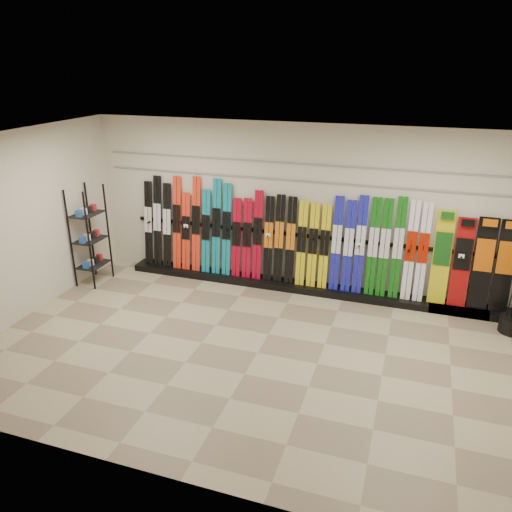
% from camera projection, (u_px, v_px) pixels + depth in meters
% --- Properties ---
extents(floor, '(8.00, 8.00, 0.00)m').
position_uv_depth(floor, '(257.00, 353.00, 7.27)').
color(floor, '#87755D').
rests_on(floor, ground).
extents(back_wall, '(8.00, 0.00, 8.00)m').
position_uv_depth(back_wall, '(301.00, 208.00, 8.92)').
color(back_wall, beige).
rests_on(back_wall, floor).
extents(left_wall, '(0.00, 5.00, 5.00)m').
position_uv_depth(left_wall, '(18.00, 228.00, 7.89)').
color(left_wall, beige).
rests_on(left_wall, floor).
extents(ceiling, '(8.00, 8.00, 0.00)m').
position_uv_depth(ceiling, '(258.00, 145.00, 6.16)').
color(ceiling, silver).
rests_on(ceiling, back_wall).
extents(ski_rack_base, '(8.00, 0.40, 0.12)m').
position_uv_depth(ski_rack_base, '(308.00, 288.00, 9.19)').
color(ski_rack_base, black).
rests_on(ski_rack_base, floor).
extents(skis, '(5.36, 0.24, 1.83)m').
position_uv_depth(skis, '(274.00, 237.00, 9.11)').
color(skis, black).
rests_on(skis, ski_rack_base).
extents(snowboards, '(1.25, 0.24, 1.58)m').
position_uv_depth(snowboards, '(472.00, 263.00, 8.16)').
color(snowboards, gold).
rests_on(snowboards, ski_rack_base).
extents(accessory_rack, '(0.40, 0.60, 1.86)m').
position_uv_depth(accessory_rack, '(90.00, 236.00, 9.26)').
color(accessory_rack, black).
rests_on(accessory_rack, floor).
extents(slatwall_rail_0, '(7.60, 0.02, 0.03)m').
position_uv_depth(slatwall_rail_0, '(302.00, 181.00, 8.72)').
color(slatwall_rail_0, gray).
rests_on(slatwall_rail_0, back_wall).
extents(slatwall_rail_1, '(7.60, 0.02, 0.03)m').
position_uv_depth(slatwall_rail_1, '(303.00, 164.00, 8.61)').
color(slatwall_rail_1, gray).
rests_on(slatwall_rail_1, back_wall).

